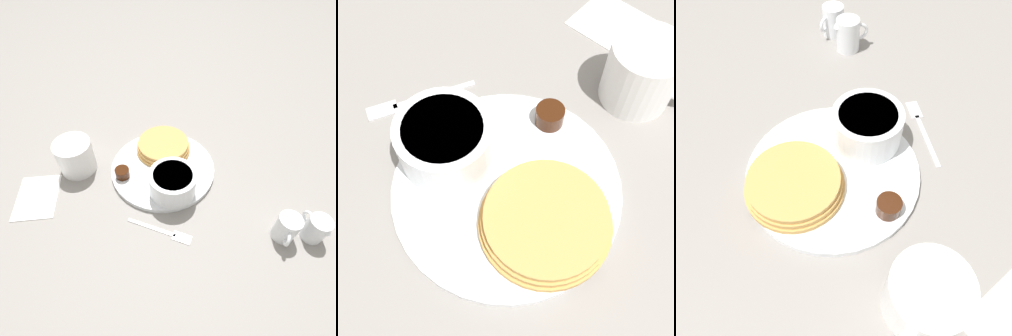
# 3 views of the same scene
# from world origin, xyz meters

# --- Properties ---
(ground_plane) EXTENTS (4.00, 4.00, 0.00)m
(ground_plane) POSITION_xyz_m (0.00, 0.00, 0.00)
(ground_plane) COLOR gray
(plate) EXTENTS (0.26, 0.26, 0.01)m
(plate) POSITION_xyz_m (0.00, 0.00, 0.01)
(plate) COLOR white
(plate) RESTS_ON ground_plane
(pancake_stack) EXTENTS (0.14, 0.14, 0.03)m
(pancake_stack) POSITION_xyz_m (-0.06, 0.01, 0.03)
(pancake_stack) COLOR tan
(pancake_stack) RESTS_ON plate
(bowl) EXTENTS (0.11, 0.11, 0.06)m
(bowl) POSITION_xyz_m (0.08, 0.02, 0.04)
(bowl) COLOR white
(bowl) RESTS_ON plate
(syrup_cup) EXTENTS (0.03, 0.03, 0.02)m
(syrup_cup) POSITION_xyz_m (0.02, -0.10, 0.02)
(syrup_cup) COLOR #38190A
(syrup_cup) RESTS_ON plate
(butter_ramekin) EXTENTS (0.04, 0.04, 0.04)m
(butter_ramekin) POSITION_xyz_m (0.10, 0.01, 0.03)
(butter_ramekin) COLOR white
(butter_ramekin) RESTS_ON plate
(coffee_mug) EXTENTS (0.12, 0.09, 0.08)m
(coffee_mug) POSITION_xyz_m (-0.03, -0.21, 0.04)
(coffee_mug) COLOR white
(coffee_mug) RESTS_ON ground_plane
(fork) EXTENTS (0.07, 0.13, 0.00)m
(fork) POSITION_xyz_m (0.18, -0.01, 0.00)
(fork) COLOR silver
(fork) RESTS_ON ground_plane
(napkin) EXTENTS (0.12, 0.09, 0.00)m
(napkin) POSITION_xyz_m (0.06, -0.30, 0.00)
(napkin) COLOR white
(napkin) RESTS_ON ground_plane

